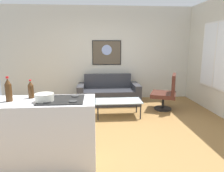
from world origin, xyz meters
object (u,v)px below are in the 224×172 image
at_px(coffee_table, 118,102).
at_px(soda_bottle, 8,90).
at_px(mixing_bowl, 44,98).
at_px(couch, 108,94).
at_px(soda_bottle_2, 31,90).
at_px(wall_painting, 107,53).
at_px(armchair, 167,93).

distance_m(coffee_table, soda_bottle, 2.61).
xyz_separation_m(coffee_table, mixing_bowl, (-1.20, -1.92, 0.63)).
distance_m(couch, soda_bottle_2, 3.22).
height_order(couch, coffee_table, couch).
bearing_deg(coffee_table, wall_painting, 96.11).
bearing_deg(wall_painting, mixing_bowl, -105.92).
relative_size(coffee_table, soda_bottle_2, 4.05).
xyz_separation_m(armchair, soda_bottle, (-2.98, -2.26, 0.63)).
bearing_deg(armchair, soda_bottle, -142.79).
distance_m(soda_bottle_2, wall_painting, 3.63).
distance_m(coffee_table, mixing_bowl, 2.35).
bearing_deg(mixing_bowl, armchair, 42.77).
xyz_separation_m(armchair, mixing_bowl, (-2.50, -2.32, 0.53)).
bearing_deg(wall_painting, couch, -88.33).
bearing_deg(mixing_bowl, coffee_table, 57.97).
relative_size(couch, soda_bottle, 5.25).
bearing_deg(soda_bottle, coffee_table, 48.08).
bearing_deg(couch, soda_bottle_2, -113.96).
bearing_deg(coffee_table, couch, 98.14).
distance_m(couch, wall_painting, 1.27).
xyz_separation_m(couch, armchair, (1.47, -0.75, 0.18)).
relative_size(armchair, soda_bottle_2, 3.55).
height_order(couch, mixing_bowl, mixing_bowl).
bearing_deg(mixing_bowl, wall_painting, 74.08).
relative_size(armchair, mixing_bowl, 3.83).
bearing_deg(couch, coffee_table, -81.86).
xyz_separation_m(coffee_table, soda_bottle_2, (-1.43, -1.72, 0.70)).
distance_m(armchair, wall_painting, 2.18).
height_order(couch, armchair, armchair).
xyz_separation_m(coffee_table, wall_painting, (-0.18, 1.67, 1.08)).
distance_m(coffee_table, soda_bottle_2, 2.34).
bearing_deg(soda_bottle_2, wall_painting, 69.66).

